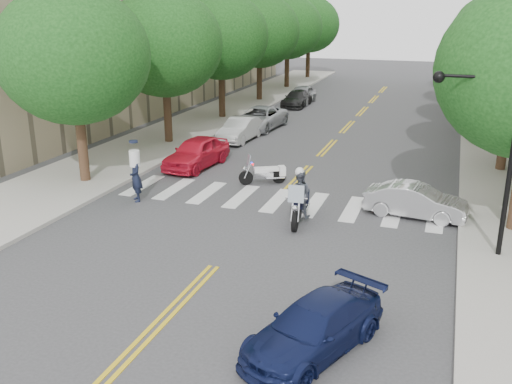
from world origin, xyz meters
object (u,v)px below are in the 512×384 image
at_px(convertible, 416,201).
at_px(sedan_blue, 314,328).
at_px(motorcycle_parked, 267,173).
at_px(officer_standing, 136,177).
at_px(motorcycle_police, 299,197).

xyz_separation_m(convertible, sedan_blue, (-1.52, -9.75, -0.03)).
distance_m(motorcycle_parked, officer_standing, 5.82).
height_order(motorcycle_police, motorcycle_parked, motorcycle_police).
xyz_separation_m(motorcycle_police, sedan_blue, (2.47, -7.86, -0.33)).
xyz_separation_m(motorcycle_police, motorcycle_parked, (-2.57, 4.01, -0.45)).
relative_size(motorcycle_police, officer_standing, 1.26).
bearing_deg(convertible, motorcycle_parked, 79.14).
bearing_deg(officer_standing, sedan_blue, 7.22).
bearing_deg(motorcycle_police, motorcycle_parked, -64.16).
distance_m(motorcycle_police, officer_standing, 6.81).
bearing_deg(sedan_blue, officer_standing, 162.84).
bearing_deg(officer_standing, convertible, 57.31).
height_order(officer_standing, sedan_blue, officer_standing).
relative_size(motorcycle_police, sedan_blue, 0.62).
distance_m(motorcycle_police, sedan_blue, 8.25).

